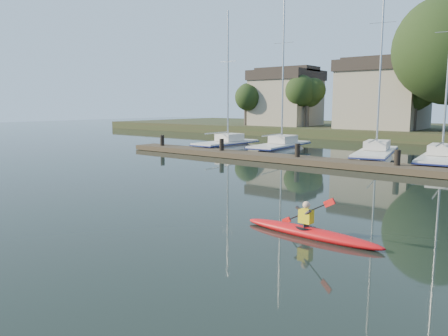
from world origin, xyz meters
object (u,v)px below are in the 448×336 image
Objects in this scene: kayak at (309,230)px; sailboat_0 at (226,152)px; sailboat_3 at (441,170)px; dock at (343,164)px; sailboat_2 at (375,162)px; sailboat_1 at (280,154)px.

sailboat_0 is (-16.36, 17.10, -0.36)m from kayak.
sailboat_3 is (-0.41, 17.18, -0.36)m from kayak.
sailboat_2 is at bearing 87.26° from dock.
sailboat_1 is 7.44m from sailboat_2.
sailboat_3 reaches higher than kayak.
sailboat_3 is (4.09, -0.67, -0.01)m from sailboat_2.
sailboat_1 reaches higher than sailboat_0.
sailboat_2 is 1.12× the size of sailboat_3.
kayak is 14.05m from dock.
sailboat_1 is at bearing 165.75° from sailboat_2.
sailboat_2 reaches higher than dock.
sailboat_1 is at bearing 145.61° from dock.
dock is 2.55× the size of sailboat_3.
sailboat_3 reaches higher than dock.
sailboat_1 is at bearing 126.09° from kayak.
kayak is 17.19m from sailboat_3.
sailboat_1 is 0.94× the size of sailboat_2.
sailboat_2 reaches higher than sailboat_1.
sailboat_3 is (4.32, 3.95, -0.40)m from dock.
sailboat_1 reaches higher than sailboat_3.
sailboat_2 reaches higher than sailboat_3.
kayak is at bearing -61.99° from sailboat_1.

